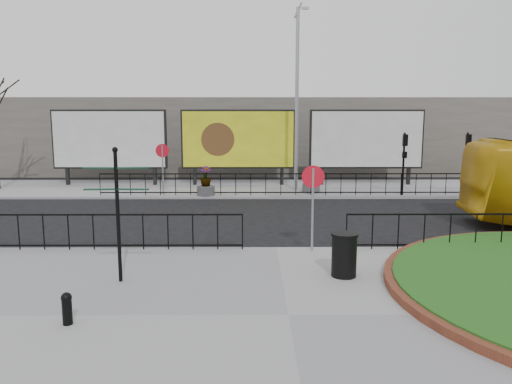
{
  "coord_description": "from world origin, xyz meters",
  "views": [
    {
      "loc": [
        -0.7,
        -14.29,
        4.05
      ],
      "look_at": [
        -0.59,
        1.97,
        1.46
      ],
      "focal_mm": 35.0,
      "sensor_mm": 36.0,
      "label": 1
    }
  ],
  "objects_px": {
    "billboard_mid": "(238,140)",
    "fingerpost_sign": "(117,201)",
    "lamp_post": "(297,97)",
    "planter_a": "(206,184)",
    "litter_bin": "(344,255)",
    "planter_c": "(311,183)",
    "bollard": "(67,307)"
  },
  "relations": [
    {
      "from": "billboard_mid",
      "to": "fingerpost_sign",
      "type": "height_order",
      "value": "billboard_mid"
    },
    {
      "from": "lamp_post",
      "to": "planter_a",
      "type": "bearing_deg",
      "value": -160.3
    },
    {
      "from": "litter_bin",
      "to": "planter_a",
      "type": "height_order",
      "value": "planter_a"
    },
    {
      "from": "planter_c",
      "to": "litter_bin",
      "type": "bearing_deg",
      "value": -93.07
    },
    {
      "from": "bollard",
      "to": "planter_c",
      "type": "relative_size",
      "value": 0.47
    },
    {
      "from": "lamp_post",
      "to": "fingerpost_sign",
      "type": "bearing_deg",
      "value": -110.86
    },
    {
      "from": "lamp_post",
      "to": "litter_bin",
      "type": "relative_size",
      "value": 8.62
    },
    {
      "from": "fingerpost_sign",
      "to": "planter_c",
      "type": "relative_size",
      "value": 2.38
    },
    {
      "from": "billboard_mid",
      "to": "fingerpost_sign",
      "type": "distance_m",
      "value": 16.13
    },
    {
      "from": "billboard_mid",
      "to": "planter_c",
      "type": "height_order",
      "value": "billboard_mid"
    },
    {
      "from": "lamp_post",
      "to": "litter_bin",
      "type": "xyz_separation_m",
      "value": [
        0.0,
        -13.65,
        -4.17
      ]
    },
    {
      "from": "fingerpost_sign",
      "to": "planter_c",
      "type": "distance_m",
      "value": 14.59
    },
    {
      "from": "litter_bin",
      "to": "planter_c",
      "type": "distance_m",
      "value": 12.9
    },
    {
      "from": "lamp_post",
      "to": "bollard",
      "type": "height_order",
      "value": "lamp_post"
    },
    {
      "from": "fingerpost_sign",
      "to": "planter_a",
      "type": "distance_m",
      "value": 12.49
    },
    {
      "from": "litter_bin",
      "to": "planter_c",
      "type": "relative_size",
      "value": 0.81
    },
    {
      "from": "lamp_post",
      "to": "planter_c",
      "type": "xyz_separation_m",
      "value": [
        0.69,
        -0.77,
        -4.22
      ]
    },
    {
      "from": "lamp_post",
      "to": "fingerpost_sign",
      "type": "distance_m",
      "value": 15.22
    },
    {
      "from": "lamp_post",
      "to": "fingerpost_sign",
      "type": "relative_size",
      "value": 2.92
    },
    {
      "from": "billboard_mid",
      "to": "bollard",
      "type": "bearing_deg",
      "value": -98.29
    },
    {
      "from": "planter_c",
      "to": "bollard",
      "type": "bearing_deg",
      "value": -112.18
    },
    {
      "from": "bollard",
      "to": "planter_c",
      "type": "xyz_separation_m",
      "value": [
        6.38,
        15.64,
        0.14
      ]
    },
    {
      "from": "bollard",
      "to": "litter_bin",
      "type": "height_order",
      "value": "litter_bin"
    },
    {
      "from": "litter_bin",
      "to": "planter_c",
      "type": "xyz_separation_m",
      "value": [
        0.69,
        12.88,
        -0.06
      ]
    },
    {
      "from": "fingerpost_sign",
      "to": "bollard",
      "type": "relative_size",
      "value": 5.08
    },
    {
      "from": "lamp_post",
      "to": "litter_bin",
      "type": "height_order",
      "value": "lamp_post"
    },
    {
      "from": "billboard_mid",
      "to": "bollard",
      "type": "xyz_separation_m",
      "value": [
        -2.68,
        -18.38,
        -2.14
      ]
    },
    {
      "from": "fingerpost_sign",
      "to": "litter_bin",
      "type": "distance_m",
      "value": 5.51
    },
    {
      "from": "litter_bin",
      "to": "billboard_mid",
      "type": "bearing_deg",
      "value": 100.9
    },
    {
      "from": "lamp_post",
      "to": "planter_c",
      "type": "distance_m",
      "value": 4.35
    },
    {
      "from": "planter_a",
      "to": "lamp_post",
      "type": "bearing_deg",
      "value": 19.7
    },
    {
      "from": "billboard_mid",
      "to": "planter_a",
      "type": "bearing_deg",
      "value": -112.24
    }
  ]
}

